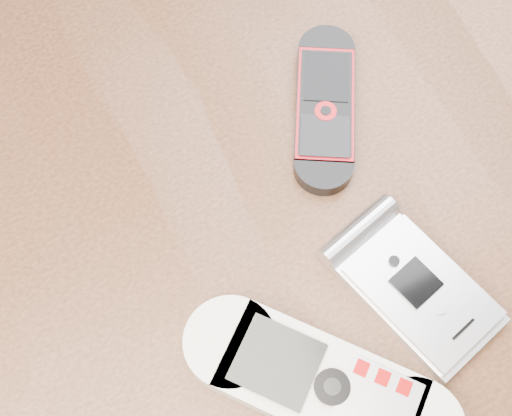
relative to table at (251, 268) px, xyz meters
The scene contains 5 objects.
ground 0.64m from the table, ahead, with size 4.00×4.00×0.00m, color #472B19.
table is the anchor object (origin of this frame).
nokia_white 0.17m from the table, 97.02° to the right, with size 0.06×0.18×0.02m, color beige.
nokia_black_red 0.15m from the table, 29.32° to the left, with size 0.04×0.13×0.01m, color black.
motorola_razr 0.16m from the table, 54.59° to the right, with size 0.06×0.12×0.02m, color silver.
Camera 1 is at (-0.08, -0.17, 1.19)m, focal length 50.00 mm.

